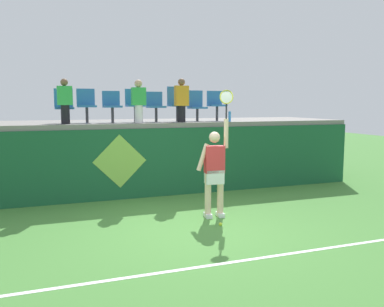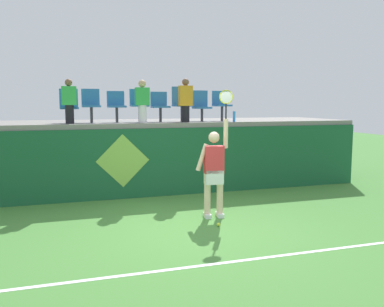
% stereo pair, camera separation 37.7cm
% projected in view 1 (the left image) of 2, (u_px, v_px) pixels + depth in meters
% --- Properties ---
extents(ground_plane, '(40.00, 40.00, 0.00)m').
position_uv_depth(ground_plane, '(194.00, 229.00, 7.49)').
color(ground_plane, '#478438').
extents(court_back_wall, '(11.40, 0.20, 1.68)m').
position_uv_depth(court_back_wall, '(153.00, 162.00, 10.05)').
color(court_back_wall, '#195633').
rests_on(court_back_wall, ground_plane).
extents(spectator_platform, '(11.40, 2.83, 0.12)m').
position_uv_depth(spectator_platform, '(140.00, 123.00, 11.22)').
color(spectator_platform, gray).
rests_on(spectator_platform, court_back_wall).
extents(court_baseline_stripe, '(10.26, 0.08, 0.01)m').
position_uv_depth(court_baseline_stripe, '(235.00, 262.00, 5.93)').
color(court_baseline_stripe, white).
rests_on(court_baseline_stripe, ground_plane).
extents(tennis_player, '(0.75, 0.30, 2.54)m').
position_uv_depth(tennis_player, '(215.00, 169.00, 8.18)').
color(tennis_player, white).
rests_on(tennis_player, ground_plane).
extents(tennis_ball, '(0.07, 0.07, 0.07)m').
position_uv_depth(tennis_ball, '(220.00, 224.00, 7.68)').
color(tennis_ball, '#D1E533').
rests_on(tennis_ball, ground_plane).
extents(water_bottle, '(0.07, 0.07, 0.27)m').
position_uv_depth(water_bottle, '(230.00, 116.00, 10.83)').
color(water_bottle, '#338CE5').
rests_on(water_bottle, spectator_platform).
extents(stadium_chair_0, '(0.44, 0.42, 0.84)m').
position_uv_depth(stadium_chair_0, '(64.00, 104.00, 9.92)').
color(stadium_chair_0, '#38383D').
rests_on(stadium_chair_0, spectator_platform).
extents(stadium_chair_1, '(0.44, 0.42, 0.84)m').
position_uv_depth(stadium_chair_1, '(86.00, 103.00, 10.10)').
color(stadium_chair_1, '#38383D').
rests_on(stadium_chair_1, spectator_platform).
extents(stadium_chair_2, '(0.44, 0.42, 0.79)m').
position_uv_depth(stadium_chair_2, '(112.00, 104.00, 10.31)').
color(stadium_chair_2, '#38383D').
rests_on(stadium_chair_2, spectator_platform).
extents(stadium_chair_3, '(0.44, 0.42, 0.85)m').
position_uv_depth(stadium_chair_3, '(135.00, 103.00, 10.51)').
color(stadium_chair_3, '#38383D').
rests_on(stadium_chair_3, spectator_platform).
extents(stadium_chair_4, '(0.44, 0.42, 0.78)m').
position_uv_depth(stadium_chair_4, '(155.00, 105.00, 10.70)').
color(stadium_chair_4, '#38383D').
rests_on(stadium_chair_4, spectator_platform).
extents(stadium_chair_5, '(0.44, 0.42, 0.92)m').
position_uv_depth(stadium_chair_5, '(176.00, 102.00, 10.91)').
color(stadium_chair_5, '#38383D').
rests_on(stadium_chair_5, spectator_platform).
extents(stadium_chair_6, '(0.44, 0.42, 0.83)m').
position_uv_depth(stadium_chair_6, '(196.00, 105.00, 11.11)').
color(stadium_chair_6, '#38383D').
rests_on(stadium_chair_6, spectator_platform).
extents(stadium_chair_7, '(0.44, 0.42, 0.82)m').
position_uv_depth(stadium_chair_7, '(216.00, 103.00, 11.29)').
color(stadium_chair_7, '#38383D').
rests_on(stadium_chair_7, spectator_platform).
extents(spectator_0, '(0.34, 0.20, 1.05)m').
position_uv_depth(spectator_0, '(65.00, 101.00, 9.53)').
color(spectator_0, black).
rests_on(spectator_0, spectator_platform).
extents(spectator_1, '(0.34, 0.20, 1.05)m').
position_uv_depth(spectator_1, '(139.00, 100.00, 10.08)').
color(spectator_1, white).
rests_on(spectator_1, spectator_platform).
extents(spectator_2, '(0.34, 0.20, 1.11)m').
position_uv_depth(spectator_2, '(182.00, 100.00, 10.50)').
color(spectator_2, black).
rests_on(spectator_2, spectator_platform).
extents(wall_signage_mount, '(1.27, 0.01, 1.56)m').
position_uv_depth(wall_signage_mount, '(121.00, 200.00, 9.77)').
color(wall_signage_mount, '#195633').
rests_on(wall_signage_mount, ground_plane).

